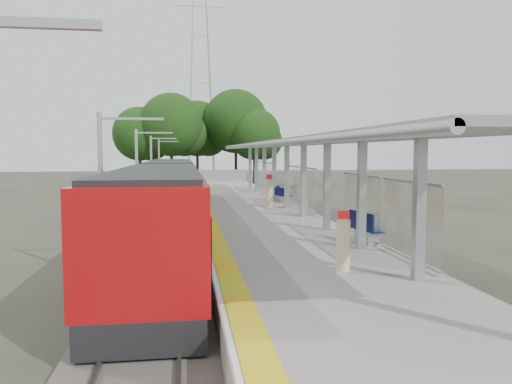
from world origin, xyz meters
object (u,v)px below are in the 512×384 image
(bench_mid, at_px, (275,192))
(info_pillar_far, at_px, (269,193))
(bench_near, at_px, (364,227))
(train, at_px, (166,198))
(bench_far, at_px, (283,195))
(info_pillar_near, at_px, (343,245))
(litter_bin, at_px, (304,206))

(bench_mid, height_order, info_pillar_far, info_pillar_far)
(bench_near, distance_m, bench_mid, 15.63)
(train, xyz_separation_m, bench_far, (6.88, 7.56, -0.57))
(bench_near, height_order, bench_mid, bench_near)
(train, distance_m, bench_far, 10.24)
(train, distance_m, bench_mid, 11.24)
(info_pillar_near, xyz_separation_m, info_pillar_far, (0.60, 15.31, 0.11))
(train, xyz_separation_m, litter_bin, (6.69, 0.95, -0.60))
(info_pillar_near, bearing_deg, bench_mid, 77.36)
(train, relative_size, bench_near, 16.70)
(bench_near, relative_size, info_pillar_near, 1.03)
(info_pillar_near, bearing_deg, info_pillar_far, 80.02)
(bench_near, height_order, litter_bin, bench_near)
(bench_mid, xyz_separation_m, info_pillar_far, (-1.07, -4.13, 0.30))
(bench_far, xyz_separation_m, info_pillar_near, (-1.90, -17.95, 0.22))
(train, bearing_deg, info_pillar_far, 41.37)
(train, distance_m, info_pillar_near, 11.53)
(train, height_order, info_pillar_far, train)
(bench_near, height_order, bench_far, bench_near)
(info_pillar_far, bearing_deg, bench_far, 44.40)
(train, xyz_separation_m, info_pillar_near, (4.98, -10.39, -0.35))
(bench_mid, bearing_deg, train, -150.93)
(bench_mid, height_order, info_pillar_near, info_pillar_near)
(bench_mid, distance_m, bench_far, 1.50)
(train, xyz_separation_m, bench_mid, (6.65, 9.05, -0.54))
(train, height_order, litter_bin, train)
(bench_near, xyz_separation_m, info_pillar_near, (-2.00, -3.81, 0.12))
(info_pillar_near, distance_m, litter_bin, 11.47)
(bench_far, bearing_deg, info_pillar_far, -140.30)
(info_pillar_far, height_order, litter_bin, info_pillar_far)
(litter_bin, bearing_deg, bench_mid, 90.23)
(bench_near, relative_size, info_pillar_far, 0.89)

